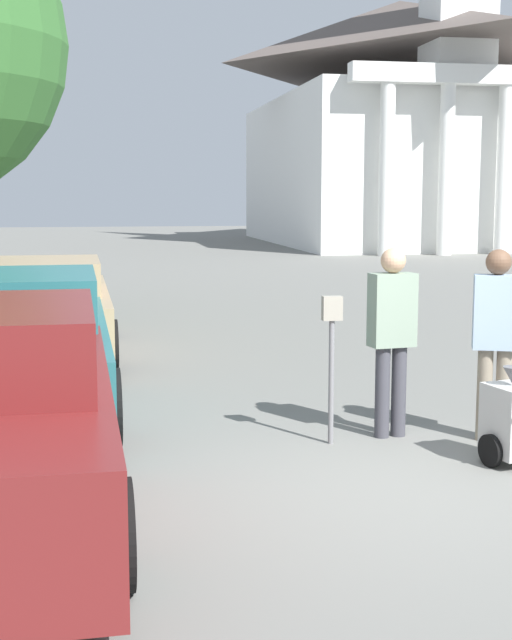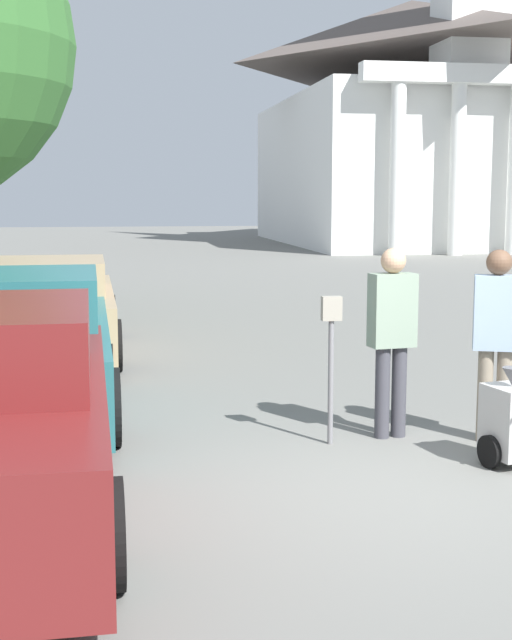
% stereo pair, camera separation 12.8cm
% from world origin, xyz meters
% --- Properties ---
extents(ground_plane, '(120.00, 120.00, 0.00)m').
position_xyz_m(ground_plane, '(0.00, 0.00, 0.00)').
color(ground_plane, slate).
extents(parked_car_teal, '(2.01, 4.85, 1.49)m').
position_xyz_m(parked_car_teal, '(-3.12, 3.16, 0.70)').
color(parked_car_teal, '#23666B').
rests_on(parked_car_teal, ground_plane).
extents(parked_car_tan, '(2.14, 4.69, 1.38)m').
position_xyz_m(parked_car_tan, '(-3.12, 6.66, 0.66)').
color(parked_car_tan, tan).
rests_on(parked_car_tan, ground_plane).
extents(parking_meter, '(0.18, 0.09, 1.37)m').
position_xyz_m(parking_meter, '(-0.22, 1.47, 0.95)').
color(parking_meter, slate).
rests_on(parking_meter, ground_plane).
extents(person_worker, '(0.44, 0.27, 1.79)m').
position_xyz_m(person_worker, '(0.39, 1.62, 1.03)').
color(person_worker, '#3F3F47').
rests_on(person_worker, ground_plane).
extents(person_supervisor, '(0.47, 0.35, 1.79)m').
position_xyz_m(person_supervisor, '(1.29, 1.32, 1.02)').
color(person_supervisor, gray).
rests_on(person_supervisor, ground_plane).
extents(equipment_cart, '(0.52, 1.00, 1.00)m').
position_xyz_m(equipment_cart, '(1.12, 0.58, 0.39)').
color(equipment_cart, '#B2B2AD').
rests_on(equipment_cart, ground_plane).
extents(church, '(11.96, 18.03, 26.70)m').
position_xyz_m(church, '(11.99, 34.61, 6.06)').
color(church, white).
rests_on(church, ground_plane).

